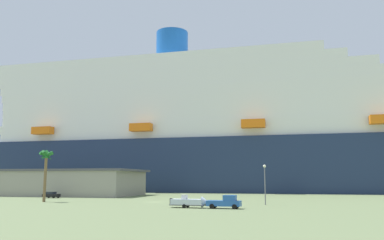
{
  "coord_description": "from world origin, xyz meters",
  "views": [
    {
      "loc": [
        26.38,
        -81.15,
        4.85
      ],
      "look_at": [
        -0.35,
        37.18,
        23.0
      ],
      "focal_mm": 36.89,
      "sensor_mm": 36.0,
      "label": 1
    }
  ],
  "objects_px": {
    "pickup_truck": "(225,202)",
    "street_lamp": "(265,178)",
    "parked_car_green_wagon": "(78,194)",
    "palm_tree": "(46,160)",
    "cruise_ship": "(247,137)",
    "parked_car_black_coupe": "(51,195)",
    "small_boat_on_trailer": "(191,202)",
    "parked_car_yellow_taxi": "(18,193)"
  },
  "relations": [
    {
      "from": "pickup_truck",
      "to": "palm_tree",
      "type": "bearing_deg",
      "value": 165.32
    },
    {
      "from": "cruise_ship",
      "to": "parked_car_black_coupe",
      "type": "bearing_deg",
      "value": -126.81
    },
    {
      "from": "pickup_truck",
      "to": "parked_car_black_coupe",
      "type": "height_order",
      "value": "pickup_truck"
    },
    {
      "from": "palm_tree",
      "to": "pickup_truck",
      "type": "bearing_deg",
      "value": -14.68
    },
    {
      "from": "small_boat_on_trailer",
      "to": "parked_car_green_wagon",
      "type": "xyz_separation_m",
      "value": [
        -40.17,
        35.0,
        -0.13
      ]
    },
    {
      "from": "street_lamp",
      "to": "parked_car_green_wagon",
      "type": "bearing_deg",
      "value": 155.02
    },
    {
      "from": "cruise_ship",
      "to": "parked_car_black_coupe",
      "type": "relative_size",
      "value": 64.43
    },
    {
      "from": "street_lamp",
      "to": "pickup_truck",
      "type": "bearing_deg",
      "value": -118.34
    },
    {
      "from": "small_boat_on_trailer",
      "to": "parked_car_green_wagon",
      "type": "height_order",
      "value": "small_boat_on_trailer"
    },
    {
      "from": "small_boat_on_trailer",
      "to": "parked_car_yellow_taxi",
      "type": "height_order",
      "value": "small_boat_on_trailer"
    },
    {
      "from": "pickup_truck",
      "to": "street_lamp",
      "type": "xyz_separation_m",
      "value": [
        6.05,
        11.21,
        3.91
      ]
    },
    {
      "from": "parked_car_yellow_taxi",
      "to": "small_boat_on_trailer",
      "type": "bearing_deg",
      "value": -31.28
    },
    {
      "from": "cruise_ship",
      "to": "pickup_truck",
      "type": "relative_size",
      "value": 48.14
    },
    {
      "from": "small_boat_on_trailer",
      "to": "parked_car_yellow_taxi",
      "type": "distance_m",
      "value": 70.77
    },
    {
      "from": "pickup_truck",
      "to": "parked_car_green_wagon",
      "type": "height_order",
      "value": "pickup_truck"
    },
    {
      "from": "small_boat_on_trailer",
      "to": "pickup_truck",
      "type": "bearing_deg",
      "value": -4.58
    },
    {
      "from": "small_boat_on_trailer",
      "to": "parked_car_yellow_taxi",
      "type": "bearing_deg",
      "value": 148.72
    },
    {
      "from": "small_boat_on_trailer",
      "to": "street_lamp",
      "type": "bearing_deg",
      "value": 42.11
    },
    {
      "from": "parked_car_yellow_taxi",
      "to": "parked_car_green_wagon",
      "type": "bearing_deg",
      "value": -4.92
    },
    {
      "from": "pickup_truck",
      "to": "street_lamp",
      "type": "bearing_deg",
      "value": 61.66
    },
    {
      "from": "palm_tree",
      "to": "parked_car_black_coupe",
      "type": "height_order",
      "value": "palm_tree"
    },
    {
      "from": "parked_car_black_coupe",
      "to": "parked_car_green_wagon",
      "type": "bearing_deg",
      "value": 73.71
    },
    {
      "from": "street_lamp",
      "to": "small_boat_on_trailer",
      "type": "bearing_deg",
      "value": -137.89
    },
    {
      "from": "cruise_ship",
      "to": "palm_tree",
      "type": "height_order",
      "value": "cruise_ship"
    },
    {
      "from": "small_boat_on_trailer",
      "to": "street_lamp",
      "type": "height_order",
      "value": "street_lamp"
    },
    {
      "from": "palm_tree",
      "to": "street_lamp",
      "type": "height_order",
      "value": "palm_tree"
    },
    {
      "from": "parked_car_green_wagon",
      "to": "pickup_truck",
      "type": "bearing_deg",
      "value": -37.63
    },
    {
      "from": "palm_tree",
      "to": "parked_car_black_coupe",
      "type": "distance_m",
      "value": 19.55
    },
    {
      "from": "pickup_truck",
      "to": "parked_car_green_wagon",
      "type": "distance_m",
      "value": 58.1
    },
    {
      "from": "parked_car_black_coupe",
      "to": "parked_car_green_wagon",
      "type": "relative_size",
      "value": 0.94
    },
    {
      "from": "pickup_truck",
      "to": "small_boat_on_trailer",
      "type": "bearing_deg",
      "value": 175.42
    },
    {
      "from": "cruise_ship",
      "to": "palm_tree",
      "type": "relative_size",
      "value": 25.1
    },
    {
      "from": "palm_tree",
      "to": "street_lamp",
      "type": "relative_size",
      "value": 1.46
    },
    {
      "from": "street_lamp",
      "to": "parked_car_green_wagon",
      "type": "height_order",
      "value": "street_lamp"
    },
    {
      "from": "cruise_ship",
      "to": "small_boat_on_trailer",
      "type": "xyz_separation_m",
      "value": [
        -2.5,
        -86.48,
        -20.06
      ]
    },
    {
      "from": "small_boat_on_trailer",
      "to": "parked_car_black_coupe",
      "type": "bearing_deg",
      "value": 148.81
    },
    {
      "from": "street_lamp",
      "to": "parked_car_green_wagon",
      "type": "relative_size",
      "value": 1.66
    },
    {
      "from": "cruise_ship",
      "to": "street_lamp",
      "type": "relative_size",
      "value": 36.67
    },
    {
      "from": "palm_tree",
      "to": "parked_car_black_coupe",
      "type": "bearing_deg",
      "value": 117.69
    },
    {
      "from": "small_boat_on_trailer",
      "to": "parked_car_black_coupe",
      "type": "xyz_separation_m",
      "value": [
        -42.82,
        25.92,
        -0.13
      ]
    },
    {
      "from": "pickup_truck",
      "to": "street_lamp",
      "type": "height_order",
      "value": "street_lamp"
    },
    {
      "from": "parked_car_yellow_taxi",
      "to": "parked_car_green_wagon",
      "type": "height_order",
      "value": "same"
    }
  ]
}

